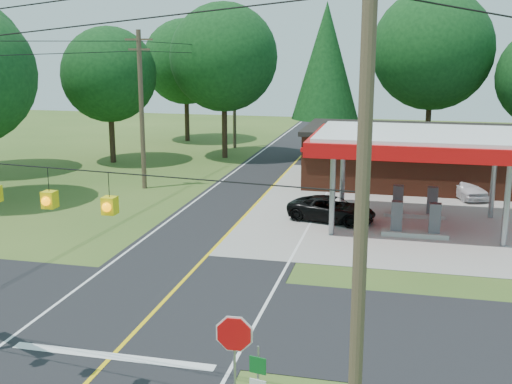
% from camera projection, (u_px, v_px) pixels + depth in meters
% --- Properties ---
extents(ground, '(120.00, 120.00, 0.00)m').
position_uv_depth(ground, '(156.00, 310.00, 22.76)').
color(ground, '#33541D').
rests_on(ground, ground).
extents(main_highway, '(8.00, 120.00, 0.02)m').
position_uv_depth(main_highway, '(156.00, 309.00, 22.76)').
color(main_highway, black).
rests_on(main_highway, ground).
extents(cross_road, '(70.00, 7.00, 0.02)m').
position_uv_depth(cross_road, '(156.00, 309.00, 22.76)').
color(cross_road, black).
rests_on(cross_road, ground).
extents(lane_center_yellow, '(0.15, 110.00, 0.00)m').
position_uv_depth(lane_center_yellow, '(156.00, 309.00, 22.76)').
color(lane_center_yellow, yellow).
rests_on(lane_center_yellow, main_highway).
extents(gas_canopy, '(10.60, 7.40, 4.88)m').
position_uv_depth(gas_canopy, '(419.00, 144.00, 32.11)').
color(gas_canopy, gray).
rests_on(gas_canopy, ground).
extents(convenience_store, '(16.40, 7.55, 3.80)m').
position_uv_depth(convenience_store, '(431.00, 157.00, 41.89)').
color(convenience_store, '#5C2B1A').
rests_on(convenience_store, ground).
extents(utility_pole_near_right, '(1.80, 0.30, 11.50)m').
position_uv_depth(utility_pole_near_right, '(362.00, 209.00, 13.10)').
color(utility_pole_near_right, '#473828').
rests_on(utility_pole_near_right, ground).
extents(utility_pole_far_left, '(1.80, 0.30, 10.00)m').
position_uv_depth(utility_pole_far_left, '(141.00, 108.00, 40.40)').
color(utility_pole_far_left, '#473828').
rests_on(utility_pole_far_left, ground).
extents(utility_pole_north, '(0.30, 0.30, 9.50)m').
position_uv_depth(utility_pole_north, '(234.00, 94.00, 56.29)').
color(utility_pole_north, '#473828').
rests_on(utility_pole_north, ground).
extents(overhead_beacons, '(17.04, 2.04, 1.03)m').
position_uv_depth(overhead_beacons, '(19.00, 169.00, 15.87)').
color(overhead_beacons, black).
rests_on(overhead_beacons, ground).
extents(treeline_backdrop, '(70.27, 51.59, 13.30)m').
position_uv_depth(treeline_backdrop, '(296.00, 68.00, 43.62)').
color(treeline_backdrop, '#332316').
rests_on(treeline_backdrop, ground).
extents(suv_car, '(5.51, 5.51, 1.28)m').
position_uv_depth(suv_car, '(332.00, 209.00, 33.83)').
color(suv_car, black).
rests_on(suv_car, ground).
extents(sedan_car, '(4.96, 4.96, 1.30)m').
position_uv_depth(sedan_car, '(465.00, 187.00, 38.93)').
color(sedan_car, white).
rests_on(sedan_car, ground).
extents(octagonal_stop_sign, '(0.98, 0.11, 2.87)m').
position_uv_depth(octagonal_stop_sign, '(234.00, 342.00, 15.57)').
color(octagonal_stop_sign, gray).
rests_on(octagonal_stop_sign, ground).
extents(route_sign_post, '(0.43, 0.13, 2.12)m').
position_uv_depth(route_sign_post, '(258.00, 379.00, 15.64)').
color(route_sign_post, gray).
rests_on(route_sign_post, ground).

